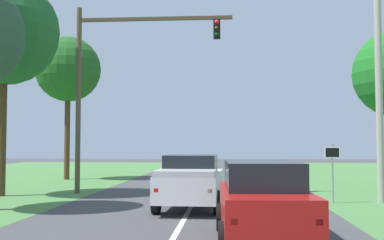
# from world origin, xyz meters

# --- Properties ---
(ground_plane) EXTENTS (120.00, 120.00, 0.00)m
(ground_plane) POSITION_xyz_m (0.00, 9.28, 0.00)
(ground_plane) COLOR #424244
(red_suv_near) EXTENTS (2.28, 4.78, 1.89)m
(red_suv_near) POSITION_xyz_m (2.16, 5.17, 0.99)
(red_suv_near) COLOR #9E1411
(red_suv_near) RESTS_ON ground_plane
(pickup_truck_lead) EXTENTS (2.41, 5.57, 1.92)m
(pickup_truck_lead) POSITION_xyz_m (0.05, 10.88, 0.98)
(pickup_truck_lead) COLOR silver
(pickup_truck_lead) RESTS_ON ground_plane
(traffic_light) EXTENTS (7.43, 0.40, 8.84)m
(traffic_light) POSITION_xyz_m (-3.94, 15.58, 5.76)
(traffic_light) COLOR brown
(traffic_light) RESTS_ON ground_plane
(keep_moving_sign) EXTENTS (0.60, 0.09, 2.34)m
(keep_moving_sign) POSITION_xyz_m (5.46, 12.68, 1.50)
(keep_moving_sign) COLOR gray
(keep_moving_sign) RESTS_ON ground_plane
(utility_pole_right) EXTENTS (0.28, 0.28, 10.34)m
(utility_pole_right) POSITION_xyz_m (7.41, 13.02, 5.17)
(utility_pole_right) COLOR #9E998E
(utility_pole_right) RESTS_ON ground_plane
(extra_tree_1) EXTENTS (4.32, 4.32, 9.47)m
(extra_tree_1) POSITION_xyz_m (-9.21, 24.24, 7.27)
(extra_tree_1) COLOR #4C351E
(extra_tree_1) RESTS_ON ground_plane
(extra_tree_2) EXTENTS (4.89, 4.89, 9.89)m
(extra_tree_2) POSITION_xyz_m (-8.74, 14.23, 7.41)
(extra_tree_2) COLOR #4C351E
(extra_tree_2) RESTS_ON ground_plane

